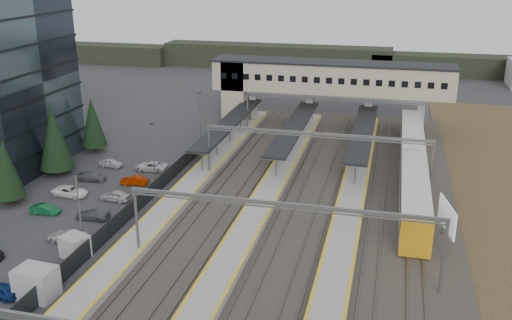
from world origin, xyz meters
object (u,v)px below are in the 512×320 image
(relay_cabin_near, at_px, (36,283))
(billboard, at_px, (447,218))
(train, at_px, (413,166))
(relay_cabin_far, at_px, (75,246))
(footbridge, at_px, (315,80))

(relay_cabin_near, xyz_separation_m, billboard, (34.33, 17.87, 1.72))
(relay_cabin_near, xyz_separation_m, train, (31.38, 35.28, 0.84))
(train, height_order, billboard, billboard)
(relay_cabin_near, distance_m, relay_cabin_far, 7.06)
(relay_cabin_far, relative_size, train, 0.07)
(footbridge, bearing_deg, relay_cabin_far, -106.82)
(relay_cabin_far, xyz_separation_m, footbridge, (15.60, 51.60, 6.81))
(relay_cabin_far, bearing_deg, footbridge, 73.18)
(relay_cabin_near, height_order, billboard, billboard)
(train, bearing_deg, relay_cabin_near, -131.66)
(relay_cabin_far, height_order, billboard, billboard)
(billboard, bearing_deg, train, 99.61)
(footbridge, relative_size, train, 0.94)
(relay_cabin_near, bearing_deg, relay_cabin_far, 94.18)
(relay_cabin_far, height_order, train, train)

